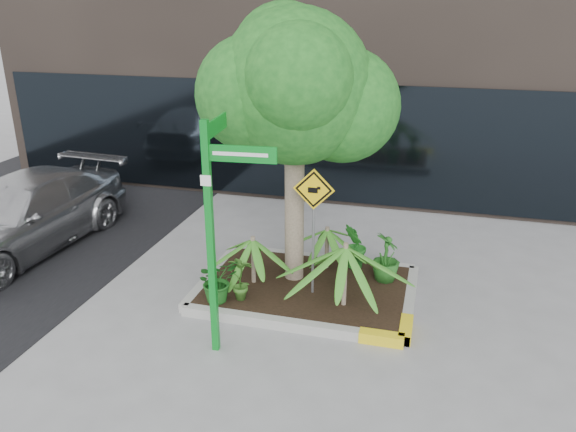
% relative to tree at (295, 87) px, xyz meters
% --- Properties ---
extents(ground, '(80.00, 80.00, 0.00)m').
position_rel_tree_xyz_m(ground, '(0.06, -0.52, -3.16)').
color(ground, gray).
rests_on(ground, ground).
extents(planter, '(3.35, 2.36, 0.15)m').
position_rel_tree_xyz_m(planter, '(0.29, -0.25, -3.06)').
color(planter, '#9E9E99').
rests_on(planter, ground).
extents(tree, '(2.89, 2.56, 4.33)m').
position_rel_tree_xyz_m(tree, '(0.00, 0.00, 0.00)').
color(tree, gray).
rests_on(tree, ground).
extents(palm_front, '(1.10, 1.10, 1.23)m').
position_rel_tree_xyz_m(palm_front, '(0.93, -0.69, -2.10)').
color(palm_front, gray).
rests_on(palm_front, ground).
extents(palm_left, '(0.88, 0.88, 0.97)m').
position_rel_tree_xyz_m(palm_left, '(-0.57, -0.36, -2.29)').
color(palm_left, gray).
rests_on(palm_left, ground).
extents(palm_back, '(0.82, 0.82, 0.91)m').
position_rel_tree_xyz_m(palm_back, '(0.44, 0.44, -2.33)').
color(palm_back, gray).
rests_on(palm_back, ground).
extents(parked_car, '(2.21, 4.70, 1.32)m').
position_rel_tree_xyz_m(parked_car, '(-5.16, 0.07, -2.50)').
color(parked_car, '#A9AAAE').
rests_on(parked_car, ground).
extents(shrub_a, '(0.85, 0.85, 0.67)m').
position_rel_tree_xyz_m(shrub_a, '(-0.89, -1.06, -2.68)').
color(shrub_a, '#175317').
rests_on(shrub_a, planter).
extents(shrub_b, '(0.56, 0.56, 0.78)m').
position_rel_tree_xyz_m(shrub_b, '(1.43, 0.26, -2.62)').
color(shrub_b, '#1F5A1B').
rests_on(shrub_b, planter).
extents(shrub_c, '(0.41, 0.41, 0.73)m').
position_rel_tree_xyz_m(shrub_c, '(-0.57, -0.93, -2.65)').
color(shrub_c, '#356920').
rests_on(shrub_c, planter).
extents(shrub_d, '(0.51, 0.51, 0.81)m').
position_rel_tree_xyz_m(shrub_d, '(0.90, 0.54, -2.61)').
color(shrub_d, '#1E681E').
rests_on(shrub_d, planter).
extents(street_sign_post, '(0.92, 0.90, 3.06)m').
position_rel_tree_xyz_m(street_sign_post, '(-0.49, -1.96, -1.27)').
color(street_sign_post, '#0C8623').
rests_on(street_sign_post, ground).
extents(cattle_sign, '(0.61, 0.07, 1.97)m').
position_rel_tree_xyz_m(cattle_sign, '(0.40, -0.47, -1.68)').
color(cattle_sign, slate).
rests_on(cattle_sign, ground).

